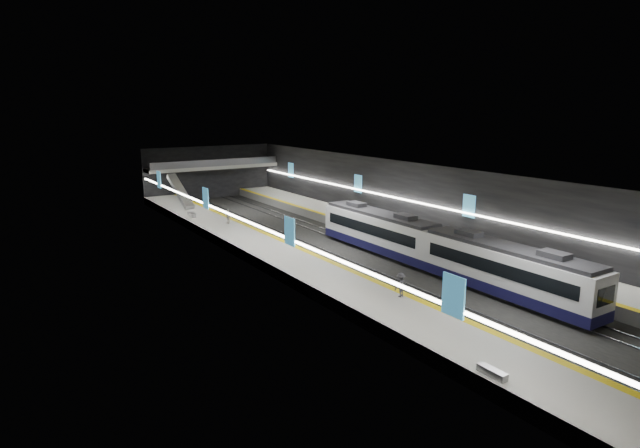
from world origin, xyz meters
TOP-DOWN VIEW (x-y plane):
  - ground at (0.00, 0.00)m, footprint 70.00×70.00m
  - ceiling at (0.00, 0.00)m, footprint 20.00×70.00m
  - wall_left at (-10.00, 0.00)m, footprint 0.04×70.00m
  - wall_right at (10.00, 0.00)m, footprint 0.04×70.00m
  - wall_back at (0.00, 35.00)m, footprint 20.00×0.04m
  - platform_left at (-7.50, 0.00)m, footprint 5.00×70.00m
  - tile_surface_left at (-7.50, 0.00)m, footprint 5.00×70.00m
  - tactile_strip_left at (-5.30, 0.00)m, footprint 0.60×70.00m
  - platform_right at (7.50, 0.00)m, footprint 5.00×70.00m
  - tile_surface_right at (7.50, 0.00)m, footprint 5.00×70.00m
  - tactile_strip_right at (5.30, 0.00)m, footprint 0.60×70.00m
  - rails at (-0.00, 0.00)m, footprint 6.52×70.00m
  - train at (2.50, -11.04)m, footprint 2.69×30.05m
  - ad_posters at (-0.00, 1.00)m, footprint 19.94×53.50m
  - cove_light_left at (-9.80, 0.00)m, footprint 0.25×68.60m
  - cove_light_right at (9.80, 0.00)m, footprint 0.25×68.60m
  - mezzanine_bridge at (0.00, 32.93)m, footprint 20.00×3.00m
  - escalator at (-7.50, 26.00)m, footprint 1.20×7.50m
  - bench_left_near at (-9.50, -27.39)m, footprint 0.47×1.63m
  - bench_left_far at (-8.80, 18.05)m, footprint 0.72×2.01m
  - bench_right_near at (9.13, -19.63)m, footprint 1.10×1.84m
  - bench_right_far at (9.50, 7.80)m, footprint 0.76×1.75m
  - passenger_right_a at (7.01, -21.88)m, footprint 0.72×0.83m
  - passenger_right_b at (7.47, -17.07)m, footprint 1.01×0.97m
  - passenger_left_a at (-6.59, 12.14)m, footprint 0.69×1.01m
  - passenger_left_b at (-5.91, -16.45)m, footprint 1.18×0.78m

SIDE VIEW (x-z plane):
  - ground at x=0.00m, z-range 0.00..0.00m
  - rails at x=0.00m, z-range 0.00..0.12m
  - platform_left at x=-7.50m, z-range 0.00..1.00m
  - platform_right at x=7.50m, z-range 0.00..1.00m
  - tile_surface_left at x=-7.50m, z-range 1.00..1.02m
  - tile_surface_right at x=7.50m, z-range 1.00..1.02m
  - tactile_strip_left at x=-5.30m, z-range 1.01..1.03m
  - tactile_strip_right at x=5.30m, z-range 1.01..1.03m
  - bench_left_near at x=-9.50m, z-range 1.00..1.40m
  - bench_right_far at x=9.50m, z-range 1.00..1.41m
  - bench_right_near at x=9.13m, z-range 1.00..1.43m
  - bench_left_far at x=-8.80m, z-range 1.00..1.48m
  - passenger_left_a at x=-6.59m, z-range 1.00..2.58m
  - passenger_right_b at x=7.47m, z-range 1.00..2.65m
  - passenger_left_b at x=-5.91m, z-range 1.00..2.71m
  - passenger_right_a at x=7.01m, z-range 1.00..2.93m
  - train at x=2.50m, z-range 0.40..4.00m
  - escalator at x=-7.50m, z-range 0.94..4.86m
  - cove_light_left at x=-9.80m, z-range 3.74..3.86m
  - cove_light_right at x=9.80m, z-range 3.74..3.86m
  - wall_left at x=-10.00m, z-range 0.00..8.00m
  - wall_right at x=10.00m, z-range 0.00..8.00m
  - wall_back at x=0.00m, z-range 0.00..8.00m
  - ad_posters at x=0.00m, z-range 3.40..5.60m
  - mezzanine_bridge at x=0.00m, z-range 4.29..5.79m
  - ceiling at x=0.00m, z-range 7.98..8.02m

